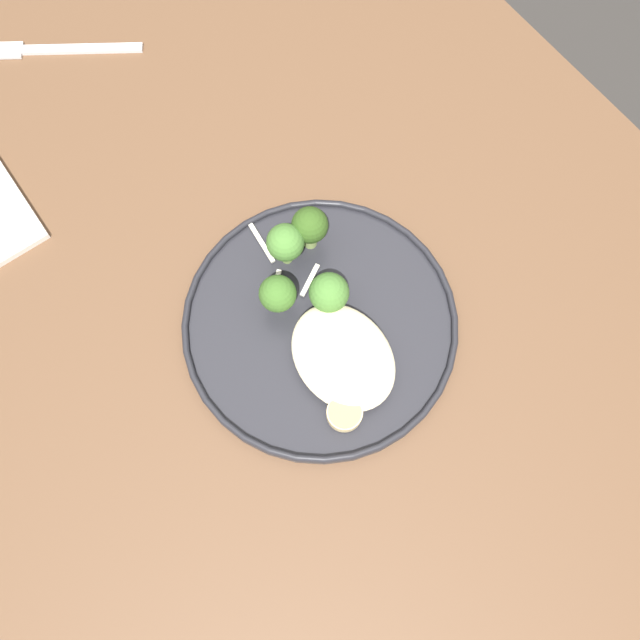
# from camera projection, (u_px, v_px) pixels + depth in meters

# --- Properties ---
(ground) EXTENTS (6.00, 6.00, 0.00)m
(ground) POSITION_uv_depth(u_px,v_px,m) (317.00, 467.00, 1.35)
(ground) COLOR #2D2B28
(wooden_dining_table) EXTENTS (1.40, 1.00, 0.74)m
(wooden_dining_table) POSITION_uv_depth(u_px,v_px,m) (315.00, 406.00, 0.73)
(wooden_dining_table) COLOR brown
(wooden_dining_table) RESTS_ON ground
(dinner_plate) EXTENTS (0.29, 0.29, 0.02)m
(dinner_plate) POSITION_uv_depth(u_px,v_px,m) (320.00, 324.00, 0.67)
(dinner_plate) COLOR #232328
(dinner_plate) RESTS_ON wooden_dining_table
(noodle_bed) EXTENTS (0.12, 0.10, 0.03)m
(noodle_bed) POSITION_uv_depth(u_px,v_px,m) (343.00, 356.00, 0.64)
(noodle_bed) COLOR beige
(noodle_bed) RESTS_ON dinner_plate
(seared_scallop_on_noodles) EXTENTS (0.03, 0.03, 0.02)m
(seared_scallop_on_noodles) POSITION_uv_depth(u_px,v_px,m) (343.00, 352.00, 0.64)
(seared_scallop_on_noodles) COLOR #DBB77A
(seared_scallop_on_noodles) RESTS_ON dinner_plate
(seared_scallop_right_edge) EXTENTS (0.03, 0.03, 0.02)m
(seared_scallop_right_edge) POSITION_uv_depth(u_px,v_px,m) (319.00, 352.00, 0.64)
(seared_scallop_right_edge) COLOR #E5C689
(seared_scallop_right_edge) RESTS_ON dinner_plate
(seared_scallop_tiny_bay) EXTENTS (0.04, 0.04, 0.02)m
(seared_scallop_tiny_bay) POSITION_uv_depth(u_px,v_px,m) (345.00, 413.00, 0.62)
(seared_scallop_tiny_bay) COLOR #E5C689
(seared_scallop_tiny_bay) RESTS_ON dinner_plate
(seared_scallop_left_edge) EXTENTS (0.02, 0.02, 0.01)m
(seared_scallop_left_edge) POSITION_uv_depth(u_px,v_px,m) (322.00, 378.00, 0.64)
(seared_scallop_left_edge) COLOR #DBB77A
(seared_scallop_left_edge) RESTS_ON dinner_plate
(broccoli_floret_split_head) EXTENTS (0.04, 0.04, 0.06)m
(broccoli_floret_split_head) POSITION_uv_depth(u_px,v_px,m) (278.00, 294.00, 0.63)
(broccoli_floret_split_head) COLOR #7A994C
(broccoli_floret_split_head) RESTS_ON dinner_plate
(broccoli_floret_front_edge) EXTENTS (0.04, 0.04, 0.06)m
(broccoli_floret_front_edge) POSITION_uv_depth(u_px,v_px,m) (285.00, 243.00, 0.65)
(broccoli_floret_front_edge) COLOR #7A994C
(broccoli_floret_front_edge) RESTS_ON dinner_plate
(broccoli_floret_center_pile) EXTENTS (0.04, 0.04, 0.06)m
(broccoli_floret_center_pile) POSITION_uv_depth(u_px,v_px,m) (310.00, 226.00, 0.66)
(broccoli_floret_center_pile) COLOR #89A356
(broccoli_floret_center_pile) RESTS_ON dinner_plate
(broccoli_floret_near_rim) EXTENTS (0.04, 0.04, 0.05)m
(broccoli_floret_near_rim) POSITION_uv_depth(u_px,v_px,m) (329.00, 293.00, 0.64)
(broccoli_floret_near_rim) COLOR #89A356
(broccoli_floret_near_rim) RESTS_ON dinner_plate
(onion_sliver_long_sliver) EXTENTS (0.03, 0.03, 0.00)m
(onion_sliver_long_sliver) POSITION_uv_depth(u_px,v_px,m) (275.00, 288.00, 0.67)
(onion_sliver_long_sliver) COLOR silver
(onion_sliver_long_sliver) RESTS_ON dinner_plate
(onion_sliver_short_strip) EXTENTS (0.02, 0.04, 0.00)m
(onion_sliver_short_strip) POSITION_uv_depth(u_px,v_px,m) (310.00, 280.00, 0.68)
(onion_sliver_short_strip) COLOR silver
(onion_sliver_short_strip) RESTS_ON dinner_plate
(onion_sliver_curled_piece) EXTENTS (0.05, 0.01, 0.00)m
(onion_sliver_curled_piece) POSITION_uv_depth(u_px,v_px,m) (262.00, 243.00, 0.69)
(onion_sliver_curled_piece) COLOR silver
(onion_sliver_curled_piece) RESTS_ON dinner_plate
(dinner_fork) EXTENTS (0.12, 0.16, 0.00)m
(dinner_fork) POSITION_uv_depth(u_px,v_px,m) (62.00, 49.00, 0.79)
(dinner_fork) COLOR silver
(dinner_fork) RESTS_ON wooden_dining_table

